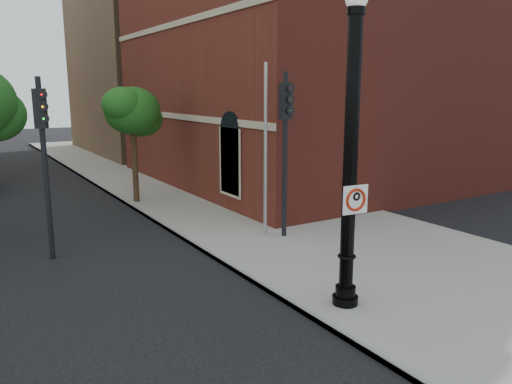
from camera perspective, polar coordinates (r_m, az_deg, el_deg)
ground at (r=9.55m, az=-2.82°, el=-17.70°), size 120.00×120.00×0.00m
sidewalk_right at (r=20.51m, az=-1.69°, el=-1.41°), size 8.00×60.00×0.12m
curb_edge at (r=18.90m, az=-12.12°, el=-2.77°), size 0.10×60.00×0.14m
brick_wall_building at (r=29.26m, az=11.79°, el=14.45°), size 22.30×16.30×12.50m
bg_building_tan_b at (r=42.39m, az=-3.67°, el=14.70°), size 22.00×14.00×14.00m
lamppost at (r=10.43m, az=10.70°, el=2.45°), size 0.56×0.56×6.60m
no_parking_sign at (r=10.43m, az=11.29°, el=-0.84°), size 0.60×0.12×0.60m
traffic_signal_left at (r=14.66m, az=-23.16°, el=5.63°), size 0.39×0.44×5.02m
traffic_signal_right at (r=15.34m, az=3.39°, el=7.24°), size 0.37×0.45×5.21m
utility_pole at (r=15.45m, az=1.08°, el=4.42°), size 0.11×0.11×5.49m
street_tree_c at (r=20.98m, az=-13.90°, el=8.85°), size 2.67×2.41×4.81m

